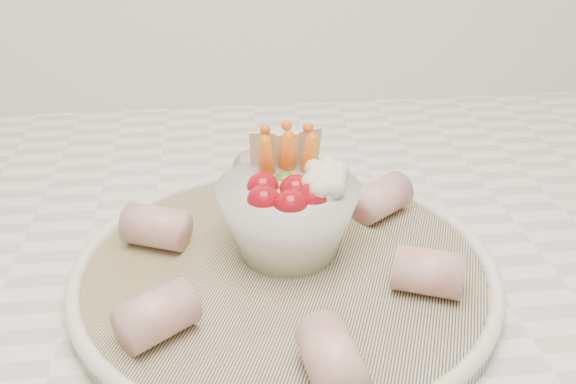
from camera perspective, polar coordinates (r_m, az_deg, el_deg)
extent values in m
cube|color=white|center=(0.63, -16.88, -4.68)|extent=(2.04, 0.62, 0.04)
cylinder|color=navy|center=(0.52, -0.27, -7.29)|extent=(0.44, 0.44, 0.01)
torus|color=silver|center=(0.52, -0.28, -6.62)|extent=(0.34, 0.34, 0.01)
sphere|color=#9E0A15|center=(0.49, -2.18, -0.86)|extent=(0.03, 0.03, 0.03)
sphere|color=#9E0A15|center=(0.48, 0.22, -1.27)|extent=(0.03, 0.03, 0.03)
sphere|color=#9E0A15|center=(0.49, 2.23, -0.60)|extent=(0.03, 0.03, 0.03)
sphere|color=#9E0A15|center=(0.51, -2.25, 0.33)|extent=(0.03, 0.03, 0.03)
sphere|color=#9E0A15|center=(0.50, 0.68, 0.09)|extent=(0.03, 0.03, 0.03)
sphere|color=#517226|center=(0.52, -0.29, 0.82)|extent=(0.02, 0.02, 0.02)
cone|color=orange|center=(0.53, -1.91, 2.38)|extent=(0.02, 0.04, 0.06)
cone|color=orange|center=(0.53, -0.02, 2.77)|extent=(0.02, 0.04, 0.06)
cone|color=orange|center=(0.53, 1.90, 2.58)|extent=(0.02, 0.04, 0.06)
sphere|color=white|center=(0.52, 3.37, 1.01)|extent=(0.03, 0.03, 0.03)
sphere|color=white|center=(0.50, 3.28, -0.07)|extent=(0.03, 0.03, 0.03)
cube|color=beige|center=(0.54, -1.21, 3.28)|extent=(0.04, 0.02, 0.04)
cube|color=beige|center=(0.54, 0.79, 3.42)|extent=(0.04, 0.02, 0.04)
cylinder|color=#BA555C|center=(0.49, 12.39, -6.95)|extent=(0.06, 0.05, 0.03)
cylinder|color=#BA555C|center=(0.59, 8.27, -0.50)|extent=(0.06, 0.06, 0.03)
cylinder|color=#BA555C|center=(0.62, -2.98, 1.35)|extent=(0.04, 0.06, 0.03)
cylinder|color=#BA555C|center=(0.55, -11.63, -3.06)|extent=(0.06, 0.05, 0.03)
cylinder|color=#BA555C|center=(0.45, -11.59, -10.70)|extent=(0.06, 0.06, 0.03)
cylinder|color=#BA555C|center=(0.41, 3.87, -14.52)|extent=(0.04, 0.06, 0.03)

